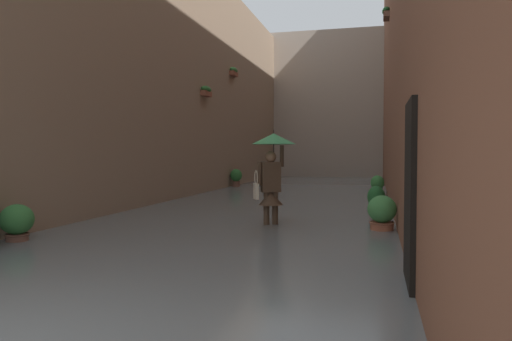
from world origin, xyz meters
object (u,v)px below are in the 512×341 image
potted_plant_mid_right (17,224)px  potted_plant_mid_left (382,215)px  potted_plant_far_left (377,185)px  potted_plant_far_right (236,178)px  person_wading (272,164)px  potted_plant_near_left (376,202)px

potted_plant_mid_right → potted_plant_mid_left: 6.46m
potted_plant_far_left → potted_plant_mid_left: (-0.06, 7.82, -0.04)m
potted_plant_far_right → potted_plant_mid_right: (-0.07, 12.98, -0.10)m
potted_plant_far_right → potted_plant_mid_left: (-5.96, 10.32, -0.10)m
person_wading → potted_plant_near_left: (-2.07, -2.10, -0.95)m
potted_plant_mid_left → potted_plant_near_left: bearing=-87.3°
potted_plant_near_left → potted_plant_mid_right: size_ratio=1.09×
potted_plant_near_left → potted_plant_far_right: bearing=-54.0°
potted_plant_mid_right → potted_plant_mid_left: size_ratio=0.95×
potted_plant_far_right → potted_plant_far_left: potted_plant_far_right is taller
person_wading → potted_plant_far_left: 7.99m
person_wading → potted_plant_mid_right: (3.72, 2.83, -0.96)m
person_wading → potted_plant_mid_right: bearing=37.2°
person_wading → potted_plant_far_right: person_wading is taller
potted_plant_near_left → potted_plant_mid_left: 2.28m
person_wading → potted_plant_far_right: size_ratio=2.27×
person_wading → potted_plant_near_left: 3.10m
potted_plant_mid_left → potted_plant_far_right: bearing=-60.0°
person_wading → potted_plant_far_left: person_wading is taller
potted_plant_far_right → potted_plant_far_left: size_ratio=1.11×
potted_plant_far_left → person_wading: bearing=74.6°
potted_plant_near_left → potted_plant_mid_left: bearing=92.7°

